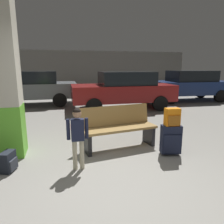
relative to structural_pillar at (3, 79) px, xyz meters
name	(u,v)px	position (x,y,z in m)	size (l,w,h in m)	color
ground_plane	(84,122)	(1.74, 2.27, -1.54)	(18.00, 18.00, 0.10)	gray
garage_back_wall	(68,71)	(1.74, 11.13, -0.09)	(18.00, 0.12, 2.80)	slate
structural_pillar	(3,79)	(0.00, 0.00, 0.00)	(0.57, 0.57, 3.01)	#66C633
bench	(118,127)	(2.19, -0.16, -1.05)	(1.66, 0.74, 0.89)	#9E7A42
suitcase	(171,139)	(3.08, -0.82, -1.17)	(0.41, 0.29, 0.60)	#191E33
backpack_bright	(172,117)	(3.08, -0.82, -0.72)	(0.30, 0.22, 0.34)	orange
child	(78,132)	(1.25, -0.96, -0.84)	(0.36, 0.21, 1.06)	beige
backpack_dark_floor	(8,162)	(0.11, -0.74, -1.33)	(0.26, 0.32, 0.34)	#1E232D
parked_car_far	(30,87)	(-0.21, 5.72, -0.69)	(4.13, 1.85, 1.51)	slate
parked_car_side	(189,85)	(7.41, 5.07, -0.69)	(4.20, 1.99, 1.51)	navy
parked_car_near	(123,89)	(3.58, 3.89, -0.69)	(4.15, 1.89, 1.51)	maroon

